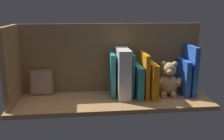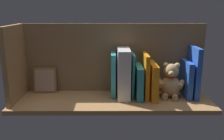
{
  "view_description": "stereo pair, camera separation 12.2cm",
  "coord_description": "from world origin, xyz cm",
  "px_view_note": "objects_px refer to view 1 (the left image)",
  "views": [
    {
      "loc": [
        12.7,
        117.84,
        45.16
      ],
      "look_at": [
        0.0,
        0.0,
        15.24
      ],
      "focal_mm": 39.28,
      "sensor_mm": 36.0,
      "label": 1
    },
    {
      "loc": [
        0.51,
        118.52,
        45.16
      ],
      "look_at": [
        0.0,
        0.0,
        15.24
      ],
      "focal_mm": 39.28,
      "sensor_mm": 36.0,
      "label": 2
    }
  ],
  "objects_px": {
    "book_0": "(190,70)",
    "teddy_bear": "(168,80)",
    "picture_frame_leaning": "(41,82)",
    "dictionary_thick_white": "(123,73)"
  },
  "relations": [
    {
      "from": "book_0",
      "to": "picture_frame_leaning",
      "type": "xyz_separation_m",
      "value": [
        0.79,
        -0.06,
        -0.06
      ]
    },
    {
      "from": "picture_frame_leaning",
      "to": "book_0",
      "type": "bearing_deg",
      "value": 175.54
    },
    {
      "from": "book_0",
      "to": "teddy_bear",
      "type": "distance_m",
      "value": 0.13
    },
    {
      "from": "book_0",
      "to": "teddy_bear",
      "type": "relative_size",
      "value": 1.43
    },
    {
      "from": "teddy_bear",
      "to": "picture_frame_leaning",
      "type": "distance_m",
      "value": 0.68
    },
    {
      "from": "book_0",
      "to": "picture_frame_leaning",
      "type": "distance_m",
      "value": 0.8
    },
    {
      "from": "teddy_bear",
      "to": "book_0",
      "type": "bearing_deg",
      "value": -163.63
    },
    {
      "from": "teddy_bear",
      "to": "picture_frame_leaning",
      "type": "xyz_separation_m",
      "value": [
        0.67,
        -0.07,
        -0.01
      ]
    },
    {
      "from": "dictionary_thick_white",
      "to": "teddy_bear",
      "type": "bearing_deg",
      "value": 179.37
    },
    {
      "from": "dictionary_thick_white",
      "to": "picture_frame_leaning",
      "type": "height_order",
      "value": "dictionary_thick_white"
    }
  ]
}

